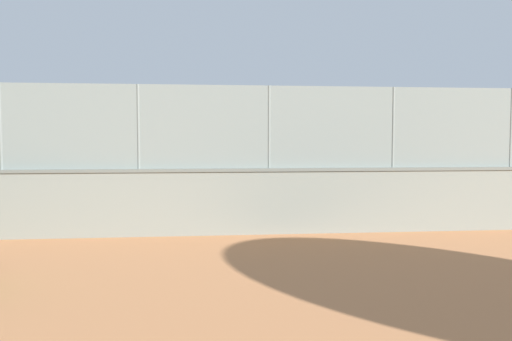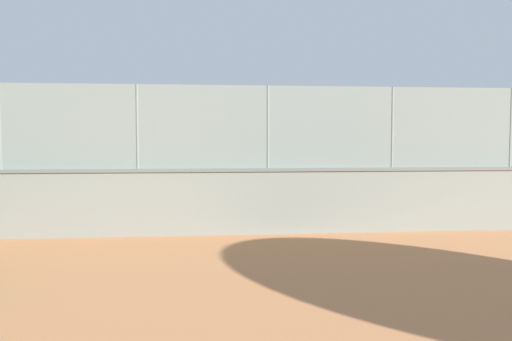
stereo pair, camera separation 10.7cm
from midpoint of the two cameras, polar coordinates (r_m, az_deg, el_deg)
The scene contains 7 objects.
ground_plane at distance 25.02m, azimuth -8.50°, elevation -2.23°, with size 260.00×260.00×0.00m, color #B27247.
perimeter_wall at distance 13.23m, azimuth -5.63°, elevation -3.45°, with size 23.83×1.05×1.71m.
fence_panel_on_wall at distance 13.14m, azimuth -5.68°, elevation 4.89°, with size 23.41×0.65×2.14m.
player_at_service_line at distance 25.97m, azimuth 4.51°, elevation 0.03°, with size 1.07×0.85×1.55m.
player_baseline_waiting at distance 19.22m, azimuth -3.04°, elevation -1.09°, with size 0.94×0.94×1.59m.
sports_ball at distance 25.38m, azimuth 6.94°, elevation -2.01°, with size 0.11×0.11×0.11m, color white.
courtside_bench at distance 14.98m, azimuth -0.22°, elevation -4.18°, with size 1.61×0.42×0.87m.
Camera 2 is at (-1.91, 24.83, 2.44)m, focal length 35.68 mm.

